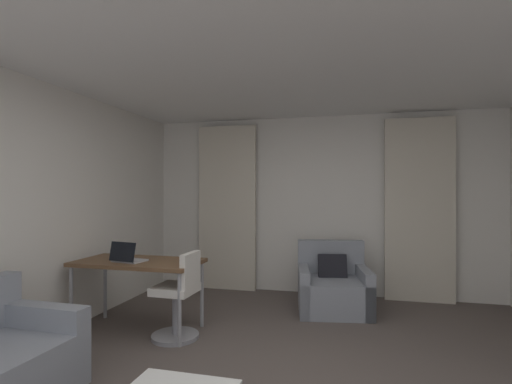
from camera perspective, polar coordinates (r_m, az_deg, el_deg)
The scene contains 8 objects.
wall_window at distance 5.77m, azimuth 9.19°, elevation -1.88°, with size 5.12×0.06×2.60m.
ceiling at distance 2.99m, azimuth 3.74°, elevation 22.36°, with size 5.12×6.12×0.06m, color white.
curtain_left_panel at distance 5.93m, azimuth -4.30°, elevation -2.31°, with size 0.90×0.06×2.50m.
curtain_right_panel at distance 5.69m, azimuth 23.02°, elevation -2.42°, with size 0.90×0.06×2.50m.
armchair at distance 5.09m, azimuth 11.35°, elevation -13.81°, with size 0.99×0.96×0.85m.
desk at distance 4.40m, azimuth -17.00°, elevation -10.47°, with size 1.33×0.67×0.76m.
desk_chair at distance 4.14m, azimuth -11.36°, elevation -15.39°, with size 0.48×0.48×0.88m.
laptop at distance 4.32m, azimuth -18.50°, elevation -9.20°, with size 0.36×0.30×0.22m.
Camera 1 is at (0.50, -2.72, 1.50)m, focal length 27.03 mm.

